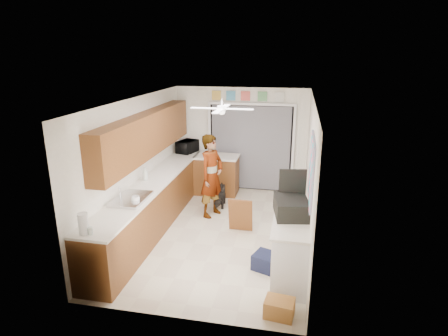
{
  "coord_description": "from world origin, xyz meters",
  "views": [
    {
      "loc": [
        1.35,
        -6.34,
        3.28
      ],
      "look_at": [
        0.0,
        0.4,
        1.15
      ],
      "focal_mm": 30.0,
      "sensor_mm": 36.0,
      "label": 1
    }
  ],
  "objects_px": {
    "cup": "(136,199)",
    "dog": "(220,196)",
    "cardboard_box": "(279,308)",
    "paper_towel_roll": "(83,224)",
    "suitcase": "(291,207)",
    "navy_crate": "(267,262)",
    "microwave": "(187,147)",
    "man": "(212,176)",
    "soap_bottle": "(145,174)"
  },
  "relations": [
    {
      "from": "paper_towel_roll",
      "to": "suitcase",
      "type": "bearing_deg",
      "value": 23.08
    },
    {
      "from": "man",
      "to": "suitcase",
      "type": "bearing_deg",
      "value": -114.02
    },
    {
      "from": "paper_towel_roll",
      "to": "dog",
      "type": "xyz_separation_m",
      "value": [
        1.13,
        3.47,
        -0.84
      ]
    },
    {
      "from": "soap_bottle",
      "to": "cardboard_box",
      "type": "distance_m",
      "value": 3.61
    },
    {
      "from": "cup",
      "to": "man",
      "type": "distance_m",
      "value": 1.99
    },
    {
      "from": "cup",
      "to": "navy_crate",
      "type": "relative_size",
      "value": 0.32
    },
    {
      "from": "navy_crate",
      "to": "dog",
      "type": "bearing_deg",
      "value": 118.23
    },
    {
      "from": "paper_towel_roll",
      "to": "navy_crate",
      "type": "distance_m",
      "value": 2.81
    },
    {
      "from": "microwave",
      "to": "cup",
      "type": "height_order",
      "value": "microwave"
    },
    {
      "from": "microwave",
      "to": "man",
      "type": "distance_m",
      "value": 1.74
    },
    {
      "from": "dog",
      "to": "navy_crate",
      "type": "bearing_deg",
      "value": -65.18
    },
    {
      "from": "microwave",
      "to": "man",
      "type": "height_order",
      "value": "man"
    },
    {
      "from": "cardboard_box",
      "to": "paper_towel_roll",
      "type": "bearing_deg",
      "value": -178.91
    },
    {
      "from": "suitcase",
      "to": "paper_towel_roll",
      "type": "bearing_deg",
      "value": -166.4
    },
    {
      "from": "soap_bottle",
      "to": "navy_crate",
      "type": "height_order",
      "value": "soap_bottle"
    },
    {
      "from": "paper_towel_roll",
      "to": "man",
      "type": "bearing_deg",
      "value": 70.23
    },
    {
      "from": "cardboard_box",
      "to": "man",
      "type": "relative_size",
      "value": 0.22
    },
    {
      "from": "microwave",
      "to": "cardboard_box",
      "type": "height_order",
      "value": "microwave"
    },
    {
      "from": "cardboard_box",
      "to": "man",
      "type": "height_order",
      "value": "man"
    },
    {
      "from": "paper_towel_roll",
      "to": "dog",
      "type": "height_order",
      "value": "paper_towel_roll"
    },
    {
      "from": "navy_crate",
      "to": "suitcase",
      "type": "bearing_deg",
      "value": 5.53
    },
    {
      "from": "microwave",
      "to": "paper_towel_roll",
      "type": "relative_size",
      "value": 1.78
    },
    {
      "from": "soap_bottle",
      "to": "suitcase",
      "type": "distance_m",
      "value": 2.98
    },
    {
      "from": "suitcase",
      "to": "dog",
      "type": "relative_size",
      "value": 1.01
    },
    {
      "from": "man",
      "to": "cup",
      "type": "bearing_deg",
      "value": 178.48
    },
    {
      "from": "cup",
      "to": "paper_towel_roll",
      "type": "xyz_separation_m",
      "value": [
        -0.21,
        -1.17,
        0.1
      ]
    },
    {
      "from": "cardboard_box",
      "to": "navy_crate",
      "type": "xyz_separation_m",
      "value": [
        -0.25,
        1.07,
        0.01
      ]
    },
    {
      "from": "paper_towel_roll",
      "to": "navy_crate",
      "type": "bearing_deg",
      "value": 25.18
    },
    {
      "from": "paper_towel_roll",
      "to": "man",
      "type": "distance_m",
      "value": 3.16
    },
    {
      "from": "suitcase",
      "to": "man",
      "type": "bearing_deg",
      "value": 122.64
    },
    {
      "from": "suitcase",
      "to": "navy_crate",
      "type": "height_order",
      "value": "suitcase"
    },
    {
      "from": "microwave",
      "to": "suitcase",
      "type": "distance_m",
      "value": 4.16
    },
    {
      "from": "cup",
      "to": "dog",
      "type": "relative_size",
      "value": 0.21
    },
    {
      "from": "cup",
      "to": "cardboard_box",
      "type": "xyz_separation_m",
      "value": [
        2.42,
        -1.12,
        -0.88
      ]
    },
    {
      "from": "cardboard_box",
      "to": "man",
      "type": "bearing_deg",
      "value": 118.29
    },
    {
      "from": "dog",
      "to": "suitcase",
      "type": "bearing_deg",
      "value": -59.1
    },
    {
      "from": "paper_towel_roll",
      "to": "dog",
      "type": "relative_size",
      "value": 0.47
    },
    {
      "from": "microwave",
      "to": "man",
      "type": "xyz_separation_m",
      "value": [
        0.94,
        -1.44,
        -0.22
      ]
    },
    {
      "from": "man",
      "to": "microwave",
      "type": "bearing_deg",
      "value": 57.07
    },
    {
      "from": "suitcase",
      "to": "dog",
      "type": "distance_m",
      "value": 2.92
    },
    {
      "from": "paper_towel_roll",
      "to": "navy_crate",
      "type": "height_order",
      "value": "paper_towel_roll"
    },
    {
      "from": "cup",
      "to": "man",
      "type": "bearing_deg",
      "value": 64.62
    },
    {
      "from": "soap_bottle",
      "to": "suitcase",
      "type": "relative_size",
      "value": 0.41
    },
    {
      "from": "cup",
      "to": "dog",
      "type": "height_order",
      "value": "cup"
    },
    {
      "from": "microwave",
      "to": "soap_bottle",
      "type": "relative_size",
      "value": 2.03
    },
    {
      "from": "cup",
      "to": "paper_towel_roll",
      "type": "bearing_deg",
      "value": -100.38
    },
    {
      "from": "soap_bottle",
      "to": "man",
      "type": "relative_size",
      "value": 0.15
    },
    {
      "from": "cup",
      "to": "microwave",
      "type": "bearing_deg",
      "value": 91.6
    },
    {
      "from": "microwave",
      "to": "cup",
      "type": "bearing_deg",
      "value": -161.81
    },
    {
      "from": "cup",
      "to": "paper_towel_roll",
      "type": "height_order",
      "value": "paper_towel_roll"
    }
  ]
}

